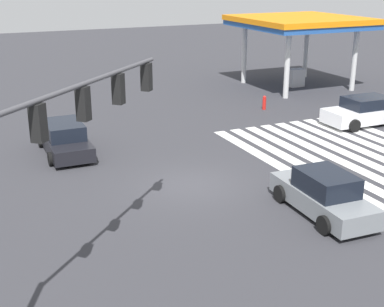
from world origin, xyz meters
The scene contains 8 objects.
ground_plane centered at (0.00, 0.00, 0.00)m, with size 118.10×118.10×0.00m, color #333338.
crosswalk_markings centered at (0.00, -8.20, 0.00)m, with size 12.31×8.20×0.01m.
traffic_signal_mast centered at (-6.07, 6.07, 4.48)m, with size 6.05×6.05×5.80m.
car_1 centered at (-4.30, -3.07, 0.71)m, with size 4.50×2.09×1.57m.
car_2 centered at (6.05, 3.73, 0.69)m, with size 4.58×2.10×1.48m.
car_4 centered at (4.04, -12.30, 0.74)m, with size 2.22×4.40×1.55m.
gas_station_canopy centered at (14.06, -14.88, 4.44)m, with size 8.17×8.17×4.98m.
fire_hydrant centered at (9.20, -9.12, 0.43)m, with size 0.22×0.22×0.86m.
Camera 1 is at (-17.94, 8.27, 8.16)m, focal length 50.00 mm.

